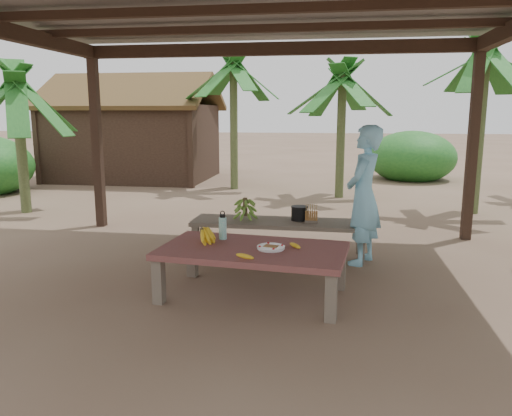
% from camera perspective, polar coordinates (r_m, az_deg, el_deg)
% --- Properties ---
extents(ground, '(80.00, 80.00, 0.00)m').
position_cam_1_polar(ground, '(5.48, -0.87, -8.36)').
color(ground, brown).
rests_on(ground, ground).
extents(pavilion, '(6.60, 5.60, 2.95)m').
position_cam_1_polar(pavilion, '(5.25, -1.15, 21.54)').
color(pavilion, black).
rests_on(pavilion, ground).
extents(work_table, '(1.90, 1.19, 0.50)m').
position_cam_1_polar(work_table, '(4.92, -0.34, -5.28)').
color(work_table, brown).
rests_on(work_table, ground).
extents(bench, '(2.20, 0.61, 0.45)m').
position_cam_1_polar(bench, '(6.35, 2.60, -1.97)').
color(bench, brown).
rests_on(bench, ground).
extents(ripe_banana_bunch, '(0.29, 0.25, 0.17)m').
position_cam_1_polar(ripe_banana_bunch, '(5.11, -6.22, -3.03)').
color(ripe_banana_bunch, yellow).
rests_on(ripe_banana_bunch, work_table).
extents(plate, '(0.27, 0.27, 0.04)m').
position_cam_1_polar(plate, '(4.84, 1.72, -4.55)').
color(plate, white).
rests_on(plate, work_table).
extents(loose_banana_front, '(0.18, 0.08, 0.04)m').
position_cam_1_polar(loose_banana_front, '(4.54, -1.27, -5.54)').
color(loose_banana_front, yellow).
rests_on(loose_banana_front, work_table).
extents(loose_banana_side, '(0.13, 0.13, 0.04)m').
position_cam_1_polar(loose_banana_side, '(4.91, 4.49, -4.30)').
color(loose_banana_side, yellow).
rests_on(loose_banana_side, work_table).
extents(water_flask, '(0.08, 0.08, 0.30)m').
position_cam_1_polar(water_flask, '(5.22, -3.83, -2.21)').
color(water_flask, '#3BB8AA').
rests_on(water_flask, work_table).
extents(green_banana_stalk, '(0.26, 0.26, 0.30)m').
position_cam_1_polar(green_banana_stalk, '(6.37, -1.24, -0.03)').
color(green_banana_stalk, '#598C2D').
rests_on(green_banana_stalk, bench).
extents(cooking_pot, '(0.21, 0.21, 0.18)m').
position_cam_1_polar(cooking_pot, '(6.37, 4.98, -0.64)').
color(cooking_pot, black).
rests_on(cooking_pot, bench).
extents(skewer_rack, '(0.18, 0.08, 0.24)m').
position_cam_1_polar(skewer_rack, '(6.23, 6.35, -0.62)').
color(skewer_rack, '#A57F47').
rests_on(skewer_rack, bench).
extents(woman, '(0.60, 0.71, 1.67)m').
position_cam_1_polar(woman, '(6.06, 12.19, 1.40)').
color(woman, '#79C4E6').
rests_on(woman, ground).
extents(hut, '(4.40, 3.43, 2.85)m').
position_cam_1_polar(hut, '(14.18, -13.61, 7.74)').
color(hut, black).
rests_on(hut, ground).
extents(banana_plant_ne, '(1.80, 1.80, 3.07)m').
position_cam_1_polar(banana_plant_ne, '(9.77, 24.69, 14.49)').
color(banana_plant_ne, '#596638').
rests_on(banana_plant_ne, ground).
extents(banana_plant_n, '(1.80, 1.80, 2.77)m').
position_cam_1_polar(banana_plant_n, '(10.79, 9.84, 13.28)').
color(banana_plant_n, '#596638').
rests_on(banana_plant_n, ground).
extents(banana_plant_nw, '(1.80, 1.80, 3.13)m').
position_cam_1_polar(banana_plant_nw, '(11.87, -2.60, 14.91)').
color(banana_plant_nw, '#596638').
rests_on(banana_plant_nw, ground).
extents(banana_plant_w, '(1.80, 1.80, 2.52)m').
position_cam_1_polar(banana_plant_w, '(9.92, -25.67, 11.21)').
color(banana_plant_w, '#596638').
rests_on(banana_plant_w, ground).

